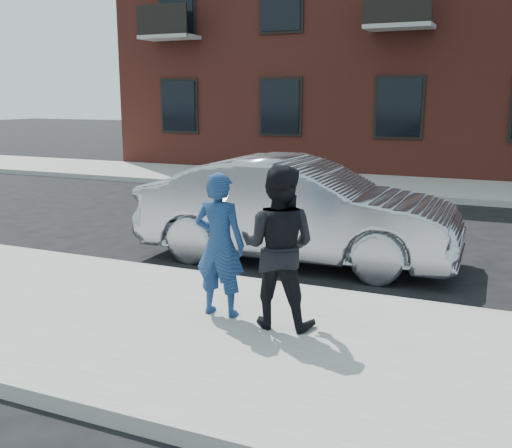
% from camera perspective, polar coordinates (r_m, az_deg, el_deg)
% --- Properties ---
extents(ground, '(100.00, 100.00, 0.00)m').
position_cam_1_polar(ground, '(6.92, -9.17, -9.39)').
color(ground, black).
rests_on(ground, ground).
extents(near_sidewalk, '(50.00, 3.50, 0.15)m').
position_cam_1_polar(near_sidewalk, '(6.70, -10.36, -9.48)').
color(near_sidewalk, gray).
rests_on(near_sidewalk, ground).
extents(near_curb, '(50.00, 0.10, 0.15)m').
position_cam_1_polar(near_curb, '(8.16, -3.24, -5.35)').
color(near_curb, '#999691').
rests_on(near_curb, ground).
extents(far_sidewalk, '(50.00, 3.50, 0.15)m').
position_cam_1_polar(far_sidewalk, '(17.18, 11.69, 3.62)').
color(far_sidewalk, gray).
rests_on(far_sidewalk, ground).
extents(far_curb, '(50.00, 0.10, 0.15)m').
position_cam_1_polar(far_curb, '(15.44, 10.25, 2.75)').
color(far_curb, '#999691').
rests_on(far_curb, ground).
extents(silver_sedan, '(4.93, 1.87, 1.61)m').
position_cam_1_polar(silver_sedan, '(9.20, 3.94, 1.30)').
color(silver_sedan, '#999BA3').
rests_on(silver_sedan, ground).
extents(man_hoodie, '(0.59, 0.48, 1.59)m').
position_cam_1_polar(man_hoodie, '(6.49, -3.49, -1.97)').
color(man_hoodie, navy).
rests_on(man_hoodie, near_sidewalk).
extents(man_peacoat, '(0.88, 0.72, 1.70)m').
position_cam_1_polar(man_peacoat, '(6.17, 2.13, -2.18)').
color(man_peacoat, black).
rests_on(man_peacoat, near_sidewalk).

